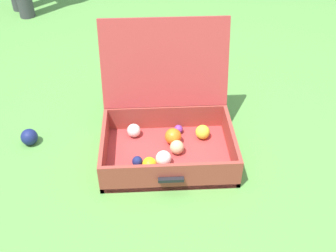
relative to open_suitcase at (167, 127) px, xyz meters
name	(u,v)px	position (x,y,z in m)	size (l,w,h in m)	color
ground_plane	(180,167)	(0.05, -0.15, -0.13)	(16.00, 16.00, 0.00)	#569342
open_suitcase	(167,127)	(0.00, 0.00, 0.00)	(0.61, 0.58, 0.57)	#B23838
stray_ball_on_grass	(29,137)	(-0.68, 0.07, -0.09)	(0.08, 0.08, 0.08)	navy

